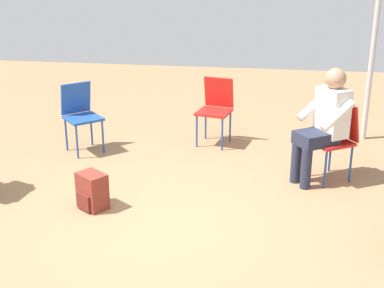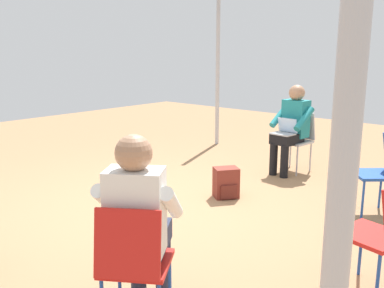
{
  "view_description": "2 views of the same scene",
  "coord_description": "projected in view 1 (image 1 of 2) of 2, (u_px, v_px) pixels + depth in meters",
  "views": [
    {
      "loc": [
        -4.23,
        -1.0,
        2.38
      ],
      "look_at": [
        -0.15,
        -0.36,
        0.87
      ],
      "focal_mm": 50.0,
      "sensor_mm": 36.0,
      "label": 1
    },
    {
      "loc": [
        3.17,
        -3.2,
        1.71
      ],
      "look_at": [
        0.26,
        0.09,
        0.74
      ],
      "focal_mm": 40.0,
      "sensor_mm": 36.0,
      "label": 2
    }
  ],
  "objects": [
    {
      "name": "chair_northeast",
      "position": [
        80.0,
        112.0,
        6.58
      ],
      "size": [
        0.59,
        0.58,
        0.85
      ],
      "rotation": [
        0.0,
        0.0,
        2.32
      ],
      "color": "#1E4799",
      "rests_on": "ground"
    },
    {
      "name": "person_in_white",
      "position": [
        325.0,
        120.0,
        5.61
      ],
      "size": [
        0.63,
        0.63,
        1.24
      ],
      "rotation": [
        0.0,
        0.0,
        0.6
      ],
      "color": "#23283D",
      "rests_on": "ground"
    },
    {
      "name": "chair_east",
      "position": [
        216.0,
        106.0,
        6.84
      ],
      "size": [
        0.51,
        0.47,
        0.85
      ],
      "rotation": [
        0.0,
        0.0,
        1.36
      ],
      "color": "red",
      "rests_on": "ground"
    },
    {
      "name": "chair_southeast",
      "position": [
        336.0,
        136.0,
        5.75
      ],
      "size": [
        0.57,
        0.58,
        0.85
      ],
      "rotation": [
        0.0,
        0.0,
        0.6
      ],
      "color": "red",
      "rests_on": "ground"
    },
    {
      "name": "ground_plane",
      "position": [
        155.0,
        226.0,
        4.89
      ],
      "size": [
        14.18,
        14.18,
        0.0
      ],
      "primitive_type": "plane",
      "color": "#99704C"
    },
    {
      "name": "tent_pole_far",
      "position": [
        374.0,
        43.0,
        6.72
      ],
      "size": [
        0.07,
        0.07,
        2.54
      ],
      "primitive_type": "cylinder",
      "color": "#B2B2B7",
      "rests_on": "ground"
    },
    {
      "name": "backpack_near_laptop_user",
      "position": [
        93.0,
        193.0,
        5.18
      ],
      "size": [
        0.33,
        0.34,
        0.36
      ],
      "rotation": [
        0.0,
        0.0,
        4.1
      ],
      "color": "maroon",
      "rests_on": "ground"
    }
  ]
}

